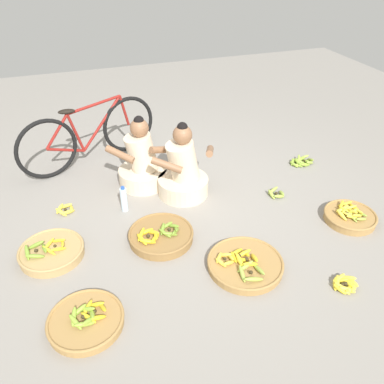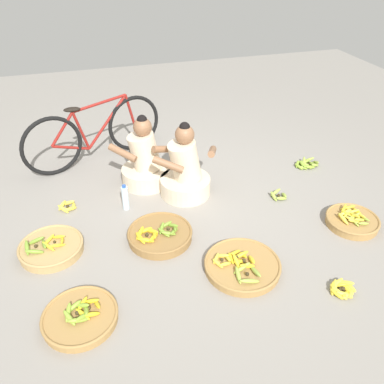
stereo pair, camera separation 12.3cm
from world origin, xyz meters
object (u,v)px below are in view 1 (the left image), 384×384
(banana_basket_front_left, at_px, (51,252))
(water_bottle, at_px, (124,199))
(vendor_woman_front, at_px, (183,172))
(loose_bananas_front_right, at_px, (276,193))
(bicycle_leaning, at_px, (90,135))
(loose_bananas_back_right, at_px, (344,284))
(banana_basket_mid_left, at_px, (350,216))
(vendor_woman_behind, at_px, (142,164))
(loose_bananas_near_vendor, at_px, (301,162))
(loose_bananas_front_center, at_px, (65,209))
(banana_basket_back_center, at_px, (161,235))
(banana_basket_near_bicycle, at_px, (245,264))
(banana_basket_back_left, at_px, (86,320))

(banana_basket_front_left, height_order, water_bottle, water_bottle)
(vendor_woman_front, height_order, water_bottle, vendor_woman_front)
(banana_basket_front_left, bearing_deg, loose_bananas_front_right, 4.89)
(bicycle_leaning, relative_size, loose_bananas_front_right, 9.50)
(vendor_woman_front, xyz_separation_m, banana_basket_front_left, (-1.35, -0.55, -0.21))
(loose_bananas_back_right, bearing_deg, banana_basket_mid_left, 50.32)
(vendor_woman_behind, relative_size, loose_bananas_near_vendor, 2.56)
(vendor_woman_behind, height_order, loose_bananas_front_center, vendor_woman_behind)
(loose_bananas_front_right, relative_size, loose_bananas_back_right, 0.74)
(vendor_woman_behind, bearing_deg, banana_basket_front_left, -138.87)
(banana_basket_back_center, height_order, loose_bananas_front_right, banana_basket_back_center)
(bicycle_leaning, distance_m, banana_basket_front_left, 1.64)
(banana_basket_front_left, height_order, banana_basket_near_bicycle, banana_basket_front_left)
(bicycle_leaning, bearing_deg, banana_basket_back_center, -76.22)
(banana_basket_front_left, distance_m, loose_bananas_front_center, 0.63)
(banana_basket_mid_left, bearing_deg, banana_basket_back_left, -170.88)
(bicycle_leaning, xyz_separation_m, water_bottle, (0.17, -1.06, -0.23))
(vendor_woman_front, relative_size, loose_bananas_near_vendor, 2.61)
(bicycle_leaning, xyz_separation_m, loose_bananas_back_right, (1.59, -2.60, -0.33))
(banana_basket_front_left, bearing_deg, banana_basket_back_left, -75.93)
(vendor_woman_front, relative_size, banana_basket_back_left, 1.49)
(bicycle_leaning, height_order, loose_bananas_back_right, bicycle_leaning)
(loose_bananas_front_center, bearing_deg, banana_basket_back_left, -87.98)
(loose_bananas_near_vendor, relative_size, water_bottle, 1.12)
(vendor_woman_front, xyz_separation_m, bicycle_leaning, (-0.81, 0.97, 0.10))
(banana_basket_back_left, bearing_deg, loose_bananas_back_right, -8.41)
(banana_basket_back_left, height_order, banana_basket_front_left, banana_basket_front_left)
(banana_basket_back_left, height_order, loose_bananas_near_vendor, banana_basket_back_left)
(banana_basket_back_center, relative_size, loose_bananas_near_vendor, 1.89)
(loose_bananas_front_right, bearing_deg, loose_bananas_back_right, -95.07)
(bicycle_leaning, distance_m, banana_basket_near_bicycle, 2.39)
(banana_basket_near_bicycle, bearing_deg, vendor_woman_front, 96.94)
(vendor_woman_behind, relative_size, bicycle_leaning, 0.49)
(banana_basket_mid_left, distance_m, loose_bananas_front_center, 2.74)
(water_bottle, bearing_deg, banana_basket_back_left, -112.12)
(vendor_woman_front, height_order, bicycle_leaning, vendor_woman_front)
(banana_basket_mid_left, bearing_deg, loose_bananas_front_center, 158.41)
(banana_basket_front_left, bearing_deg, banana_basket_near_bicycle, -23.56)
(loose_bananas_near_vendor, bearing_deg, vendor_woman_front, -174.65)
(bicycle_leaning, distance_m, banana_basket_mid_left, 2.91)
(banana_basket_back_left, relative_size, loose_bananas_back_right, 2.37)
(banana_basket_back_left, bearing_deg, banana_basket_near_bicycle, 6.65)
(vendor_woman_behind, relative_size, banana_basket_back_left, 1.45)
(banana_basket_near_bicycle, height_order, loose_bananas_back_right, banana_basket_near_bicycle)
(loose_bananas_front_right, height_order, loose_bananas_near_vendor, loose_bananas_near_vendor)
(banana_basket_mid_left, distance_m, loose_bananas_back_right, 0.89)
(loose_bananas_back_right, distance_m, loose_bananas_front_center, 2.61)
(banana_basket_back_center, height_order, banana_basket_front_left, banana_basket_front_left)
(vendor_woman_behind, xyz_separation_m, loose_bananas_back_right, (1.14, -1.95, -0.22))
(loose_bananas_near_vendor, height_order, loose_bananas_front_center, loose_bananas_near_vendor)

